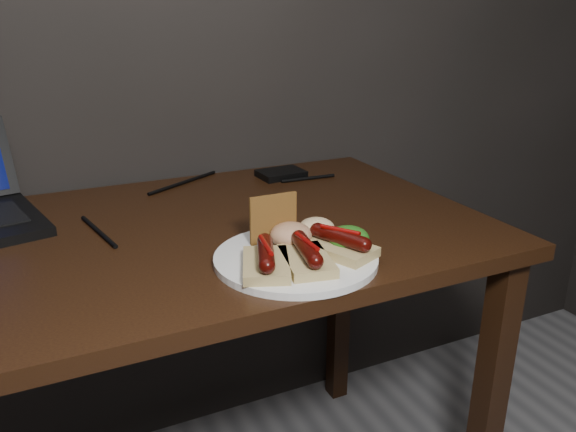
# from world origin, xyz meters

# --- Properties ---
(desk) EXTENTS (1.40, 0.70, 0.75)m
(desk) POSITION_xyz_m (0.00, 1.38, 0.66)
(desk) COLOR #301C0C
(desk) RESTS_ON ground
(hard_drive) EXTENTS (0.11, 0.09, 0.02)m
(hard_drive) POSITION_xyz_m (0.44, 1.63, 0.76)
(hard_drive) COLOR black
(hard_drive) RESTS_ON desk
(desk_cables) EXTENTS (1.03, 0.39, 0.01)m
(desk_cables) POSITION_xyz_m (0.03, 1.56, 0.75)
(desk_cables) COLOR black
(desk_cables) RESTS_ON desk
(plate) EXTENTS (0.32, 0.32, 0.01)m
(plate) POSITION_xyz_m (0.25, 1.16, 0.76)
(plate) COLOR white
(plate) RESTS_ON desk
(bread_sausage_left) EXTENTS (0.11, 0.13, 0.04)m
(bread_sausage_left) POSITION_xyz_m (0.19, 1.13, 0.78)
(bread_sausage_left) COLOR #D7C47E
(bread_sausage_left) RESTS_ON plate
(bread_sausage_center) EXTENTS (0.09, 0.13, 0.04)m
(bread_sausage_center) POSITION_xyz_m (0.25, 1.12, 0.78)
(bread_sausage_center) COLOR #D7C47E
(bread_sausage_center) RESTS_ON plate
(bread_sausage_right) EXTENTS (0.11, 0.13, 0.04)m
(bread_sausage_right) POSITION_xyz_m (0.32, 1.14, 0.78)
(bread_sausage_right) COLOR #D7C47E
(bread_sausage_right) RESTS_ON plate
(crispbread) EXTENTS (0.09, 0.01, 0.08)m
(crispbread) POSITION_xyz_m (0.24, 1.23, 0.80)
(crispbread) COLOR #9B632A
(crispbread) RESTS_ON plate
(salad_greens) EXTENTS (0.07, 0.07, 0.04)m
(salad_greens) POSITION_xyz_m (0.34, 1.15, 0.78)
(salad_greens) COLOR #195B12
(salad_greens) RESTS_ON plate
(salsa_mound) EXTENTS (0.07, 0.07, 0.04)m
(salsa_mound) POSITION_xyz_m (0.26, 1.20, 0.78)
(salsa_mound) COLOR #9A240F
(salsa_mound) RESTS_ON plate
(coleslaw_mound) EXTENTS (0.06, 0.06, 0.04)m
(coleslaw_mound) POSITION_xyz_m (0.32, 1.21, 0.78)
(coleslaw_mound) COLOR #EDE5CD
(coleslaw_mound) RESTS_ON plate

